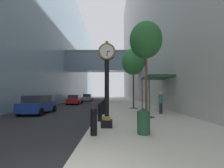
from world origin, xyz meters
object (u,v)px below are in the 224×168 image
Objects in this scene: street_tree_mid_near at (134,62)px; bollard_sixth at (108,101)px; bollard_nearest at (95,120)px; car_red_near at (75,100)px; trash_bin at (144,121)px; pedestrian_walking at (161,102)px; bollard_fifth at (107,102)px; bollard_fourth at (105,104)px; car_blue_far at (39,105)px; street_tree_near at (146,41)px; car_silver_mid at (88,98)px; bollard_second at (101,111)px; bollard_third at (104,107)px; street_clock at (108,79)px.

bollard_sixth is at bearing 125.30° from street_tree_mid_near.
car_red_near is at bearing 105.35° from bollard_nearest.
pedestrian_walking reaches higher than trash_bin.
car_red_near is at bearing 127.38° from pedestrian_walking.
bollard_fourth is at bearing -90.00° from bollard_fifth.
street_tree_near is at bearing -18.58° from car_blue_far.
car_silver_mid reaches higher than car_red_near.
bollard_nearest is 9.61m from car_blue_far.
pedestrian_walking is (4.67, -9.12, 0.37)m from bollard_sixth.
street_tree_mid_near is 12.86m from car_red_near.
bollard_fifth is 0.16× the size of street_tree_mid_near.
car_blue_far is at bearing -139.85° from bollard_fifth.
bollard_second is 0.25× the size of car_red_near.
street_tree_mid_near is at bearing 31.34° from bollard_fourth.
car_red_near is at bearing 111.90° from bollard_third.
car_blue_far is (-8.89, -3.63, -4.54)m from street_tree_mid_near.
bollard_nearest is 0.16× the size of street_tree_mid_near.
car_red_near is 1.05× the size of car_blue_far.
bollard_second is 0.62× the size of pedestrian_walking.
bollard_second is at bearing -90.00° from bollard_third.
bollard_third is 1.00× the size of bollard_fifth.
bollard_fifth is (0.00, 3.14, 0.00)m from bollard_fourth.
street_tree_mid_near is at bearing 22.23° from car_blue_far.
car_silver_mid is at bearing 102.95° from trash_bin.
pedestrian_walking is (4.67, -2.84, 0.37)m from bollard_fourth.
car_red_near reaches higher than bollard_fourth.
bollard_fifth is 12.53m from trash_bin.
bollard_third is (0.00, 6.27, 0.00)m from bollard_nearest.
car_silver_mid is at bearing 87.79° from car_red_near.
car_silver_mid is at bearing 105.47° from bollard_fifth.
car_blue_far reaches higher than bollard_nearest.
street_tree_mid_near is 3.74× the size of pedestrian_walking.
trash_bin is at bearing -55.96° from bollard_second.
pedestrian_walking is at bearing -31.36° from bollard_fourth.
street_clock is 3.89× the size of bollard_second.
bollard_sixth is at bearing 90.00° from bollard_nearest.
bollard_third is at bearing -90.00° from bollard_fourth.
bollard_fifth is at bearing -90.00° from bollard_sixth.
car_silver_mid is at bearing 88.07° from car_blue_far.
street_tree_near is 1.63× the size of car_blue_far.
street_tree_mid_near reaches higher than bollard_fourth.
pedestrian_walking is (4.67, -5.98, 0.37)m from bollard_fifth.
car_silver_mid is at bearing 103.27° from bollard_fourth.
bollard_third reaches higher than trash_bin.
trash_bin is 0.25× the size of car_blue_far.
bollard_second is 3.57m from trash_bin.
car_silver_mid is (-9.68, 24.08, -0.29)m from pedestrian_walking.
bollard_nearest and bollard_sixth have the same top height.
bollard_nearest is 9.41m from bollard_fourth.
car_red_near is (-5.43, 4.09, 0.04)m from bollard_sixth.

